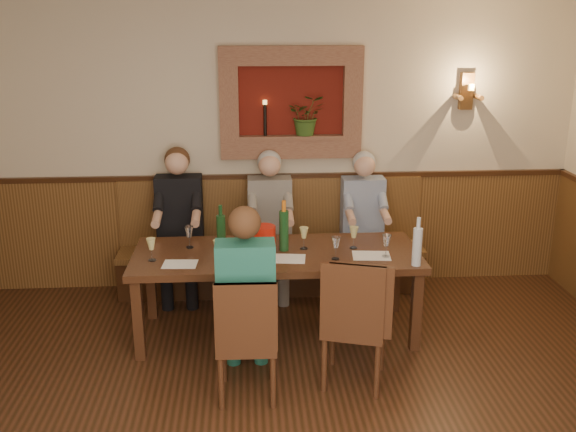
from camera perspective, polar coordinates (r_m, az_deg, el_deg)
name	(u,v)px	position (r m, az deg, el deg)	size (l,w,h in m)	color
room_shell	(293,171)	(3.29, 0.49, 3.99)	(6.04, 6.04, 2.82)	beige
wainscoting	(293,392)	(3.81, 0.44, -15.41)	(6.02, 6.02, 1.15)	#533417
wall_niche	(295,108)	(6.21, 0.66, 9.60)	(1.36, 0.30, 1.06)	#5F150D
wall_sconce	(467,92)	(6.52, 15.62, 10.56)	(0.25, 0.20, 0.35)	#533417
dining_table	(277,260)	(5.42, -1.02, -3.96)	(2.40, 0.90, 0.75)	#3B1D11
bench	(272,258)	(6.43, -1.43, -3.78)	(3.00, 0.45, 1.11)	#381E0F
chair_near_left	(247,361)	(4.73, -3.64, -12.75)	(0.43, 0.43, 0.96)	#3B1D11
chair_near_right	(354,346)	(4.89, 5.87, -11.46)	(0.56, 0.56, 1.02)	#3B1D11
person_bench_left	(180,237)	(6.26, -9.57, -1.87)	(0.44, 0.54, 1.47)	black
person_bench_mid	(270,237)	(6.23, -1.58, -1.89)	(0.42, 0.52, 1.43)	#5E5956
person_bench_right	(363,236)	(6.34, 6.69, -1.77)	(0.41, 0.51, 1.41)	navy
person_chair_front	(246,312)	(4.74, -3.72, -8.47)	(0.42, 0.51, 1.42)	#1B565F
spittoon_bucket	(264,239)	(5.37, -2.16, -2.06)	(0.20, 0.20, 0.23)	red
wine_bottle_green_a	(284,230)	(5.38, -0.37, -1.22)	(0.11, 0.11, 0.44)	#19471E
wine_bottle_green_b	(221,232)	(5.39, -5.96, -1.46)	(0.09, 0.09, 0.40)	#19471E
water_bottle	(417,246)	(5.16, 11.41, -2.61)	(0.09, 0.09, 0.40)	silver
tasting_sheet_a	(180,264)	(5.21, -9.58, -4.24)	(0.27, 0.19, 0.00)	white
tasting_sheet_b	(287,259)	(5.25, -0.09, -3.80)	(0.30, 0.21, 0.00)	white
tasting_sheet_c	(371,256)	(5.36, 7.41, -3.51)	(0.31, 0.22, 0.00)	white
tasting_sheet_d	(247,265)	(5.13, -3.66, -4.36)	(0.28, 0.20, 0.00)	white
wine_glass_0	(354,238)	(5.48, 5.86, -1.92)	(0.08, 0.08, 0.19)	#D1CB7D
wine_glass_1	(189,237)	(5.53, -8.77, -1.86)	(0.08, 0.08, 0.19)	white
wine_glass_2	(265,250)	(5.16, -2.05, -3.06)	(0.08, 0.08, 0.19)	#D1CB7D
wine_glass_3	(336,248)	(5.22, 4.27, -2.86)	(0.08, 0.08, 0.19)	white
wine_glass_4	(386,246)	(5.32, 8.73, -2.64)	(0.08, 0.08, 0.19)	white
wine_glass_5	(218,251)	(5.17, -6.24, -3.14)	(0.08, 0.08, 0.19)	#D1CB7D
wine_glass_6	(304,238)	(5.44, 1.42, -1.97)	(0.08, 0.08, 0.19)	#D1CB7D
wine_glass_7	(151,250)	(5.29, -12.04, -2.93)	(0.08, 0.08, 0.19)	#D1CB7D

